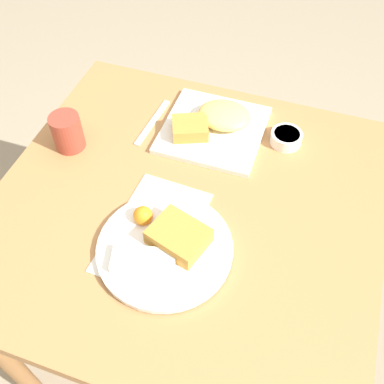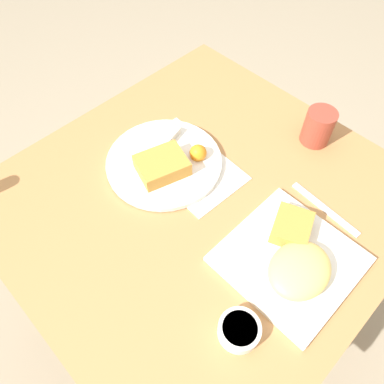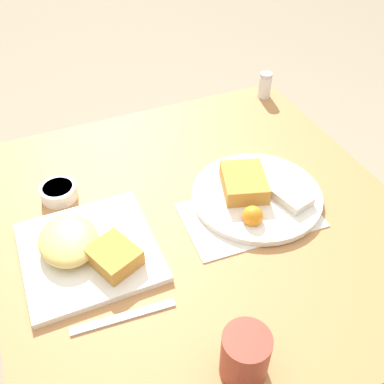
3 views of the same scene
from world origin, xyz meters
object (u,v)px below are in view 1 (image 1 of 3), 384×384
(plate_oval_far, at_px, (164,245))
(sauce_ramekin, at_px, (286,138))
(coffee_mug, at_px, (67,132))
(plate_square_near, at_px, (214,124))
(butter_knife, at_px, (152,122))

(plate_oval_far, relative_size, sauce_ramekin, 3.61)
(plate_oval_far, xyz_separation_m, coffee_mug, (0.34, -0.21, 0.03))
(plate_square_near, height_order, butter_knife, plate_square_near)
(plate_oval_far, bearing_deg, sauce_ramekin, -114.10)
(plate_oval_far, bearing_deg, butter_knife, -64.24)
(plate_square_near, height_order, coffee_mug, coffee_mug)
(plate_oval_far, height_order, butter_knife, plate_oval_far)
(plate_square_near, xyz_separation_m, butter_knife, (0.17, 0.03, -0.02))
(sauce_ramekin, bearing_deg, plate_oval_far, 65.90)
(sauce_ramekin, relative_size, coffee_mug, 0.85)
(butter_knife, bearing_deg, sauce_ramekin, 101.15)
(plate_oval_far, distance_m, butter_knife, 0.40)
(butter_knife, bearing_deg, coffee_mug, -44.30)
(plate_oval_far, xyz_separation_m, sauce_ramekin, (-0.18, -0.41, -0.00))
(sauce_ramekin, height_order, butter_knife, sauce_ramekin)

